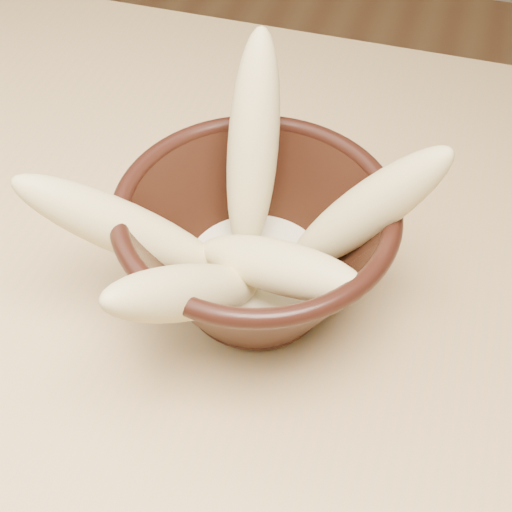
{
  "coord_description": "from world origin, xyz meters",
  "views": [
    {
      "loc": [
        0.07,
        -0.37,
        1.22
      ],
      "look_at": [
        -0.04,
        -0.02,
        0.81
      ],
      "focal_mm": 50.0,
      "sensor_mm": 36.0,
      "label": 1
    }
  ],
  "objects": [
    {
      "name": "table",
      "position": [
        0.0,
        0.0,
        0.67
      ],
      "size": [
        1.2,
        0.8,
        0.75
      ],
      "color": "tan",
      "rests_on": "ground"
    },
    {
      "name": "bowl",
      "position": [
        -0.04,
        -0.02,
        0.82
      ],
      "size": [
        0.21,
        0.21,
        0.12
      ],
      "rotation": [
        0.0,
        0.0,
        0.13
      ],
      "color": "black",
      "rests_on": "table"
    },
    {
      "name": "milk_puddle",
      "position": [
        -0.04,
        -0.02,
        0.79
      ],
      "size": [
        0.12,
        0.12,
        0.02
      ],
      "primitive_type": "cylinder",
      "color": "beige",
      "rests_on": "bowl"
    },
    {
      "name": "banana_upright",
      "position": [
        -0.06,
        0.03,
        0.87
      ],
      "size": [
        0.05,
        0.12,
        0.17
      ],
      "primitive_type": "ellipsoid",
      "rotation": [
        0.49,
        0.0,
        3.28
      ],
      "color": "#DDD282",
      "rests_on": "bowl"
    },
    {
      "name": "banana_left",
      "position": [
        -0.13,
        -0.05,
        0.85
      ],
      "size": [
        0.17,
        0.09,
        0.14
      ],
      "primitive_type": "ellipsoid",
      "rotation": [
        0.92,
        0.0,
        -1.21
      ],
      "color": "#DDD282",
      "rests_on": "bowl"
    },
    {
      "name": "banana_right",
      "position": [
        0.04,
        0.0,
        0.86
      ],
      "size": [
        0.13,
        0.06,
        0.15
      ],
      "primitive_type": "ellipsoid",
      "rotation": [
        0.65,
        0.0,
        1.71
      ],
      "color": "#DDD282",
      "rests_on": "bowl"
    },
    {
      "name": "banana_across",
      "position": [
        -0.01,
        -0.05,
        0.84
      ],
      "size": [
        0.15,
        0.08,
        0.08
      ],
      "primitive_type": "ellipsoid",
      "rotation": [
        1.25,
        0.0,
        1.26
      ],
      "color": "#DDD282",
      "rests_on": "bowl"
    },
    {
      "name": "banana_front",
      "position": [
        -0.06,
        -0.1,
        0.85
      ],
      "size": [
        0.1,
        0.16,
        0.13
      ],
      "primitive_type": "ellipsoid",
      "rotation": [
        0.9,
        0.0,
        -0.44
      ],
      "color": "#DDD282",
      "rests_on": "bowl"
    }
  ]
}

